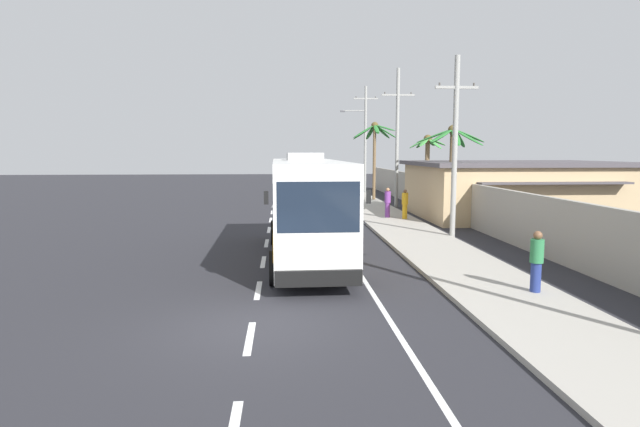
% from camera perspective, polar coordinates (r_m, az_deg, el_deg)
% --- Properties ---
extents(ground_plane, '(160.00, 160.00, 0.00)m').
position_cam_1_polar(ground_plane, '(12.21, -7.50, -12.20)').
color(ground_plane, '#28282D').
extents(sidewalk_kerb, '(3.20, 90.00, 0.14)m').
position_cam_1_polar(sidewalk_kerb, '(22.70, 11.50, -3.19)').
color(sidewalk_kerb, '#A8A399').
rests_on(sidewalk_kerb, ground).
extents(lane_markings, '(3.38, 71.36, 0.01)m').
position_cam_1_polar(lane_markings, '(26.73, -1.34, -1.69)').
color(lane_markings, white).
rests_on(lane_markings, ground).
extents(boundary_wall, '(0.24, 60.00, 2.30)m').
position_cam_1_polar(boundary_wall, '(27.51, 16.96, 0.66)').
color(boundary_wall, '#9E998E').
rests_on(boundary_wall, ground).
extents(coach_bus_foreground, '(2.92, 10.71, 3.92)m').
position_cam_1_polar(coach_bus_foreground, '(19.02, -1.50, 0.99)').
color(coach_bus_foreground, white).
rests_on(coach_bus_foreground, ground).
extents(motorcycle_beside_bus, '(0.56, 1.96, 1.56)m').
position_cam_1_polar(motorcycle_beside_bus, '(29.17, 2.19, 0.28)').
color(motorcycle_beside_bus, black).
rests_on(motorcycle_beside_bus, ground).
extents(pedestrian_near_kerb, '(0.36, 0.36, 1.68)m').
position_cam_1_polar(pedestrian_near_kerb, '(29.97, 9.31, 1.09)').
color(pedestrian_near_kerb, gold).
rests_on(pedestrian_near_kerb, sidewalk_kerb).
extents(pedestrian_midwalk, '(0.36, 0.36, 1.69)m').
position_cam_1_polar(pedestrian_midwalk, '(15.37, 22.69, -4.73)').
color(pedestrian_midwalk, navy).
rests_on(pedestrian_midwalk, sidewalk_kerb).
extents(pedestrian_far_walk, '(0.36, 0.36, 1.73)m').
position_cam_1_polar(pedestrian_far_walk, '(30.44, 7.44, 1.27)').
color(pedestrian_far_walk, '#75388E').
rests_on(pedestrian_far_walk, sidewalk_kerb).
extents(utility_pole_mid, '(1.94, 0.24, 8.17)m').
position_cam_1_polar(utility_pole_mid, '(24.22, 14.60, 7.28)').
color(utility_pole_mid, '#9E9E99').
rests_on(utility_pole_mid, ground).
extents(utility_pole_far, '(2.31, 0.24, 9.70)m').
position_cam_1_polar(utility_pole_far, '(37.16, 8.48, 8.40)').
color(utility_pole_far, '#9E9E99').
rests_on(utility_pole_far, ground).
extents(utility_pole_distant, '(3.58, 0.24, 10.10)m').
position_cam_1_polar(utility_pole_distant, '(50.22, 4.92, 8.45)').
color(utility_pole_distant, '#9E9E99').
rests_on(utility_pole_distant, ground).
extents(palm_nearest, '(3.80, 3.99, 6.29)m').
position_cam_1_polar(palm_nearest, '(41.82, 6.06, 8.03)').
color(palm_nearest, brown).
rests_on(palm_nearest, ground).
extents(palm_second, '(4.08, 3.94, 5.48)m').
position_cam_1_polar(palm_second, '(31.03, 14.33, 6.82)').
color(palm_second, brown).
rests_on(palm_second, ground).
extents(palm_third, '(2.63, 2.40, 5.09)m').
position_cam_1_polar(palm_third, '(36.16, 11.72, 6.12)').
color(palm_third, brown).
rests_on(palm_third, ground).
extents(roadside_building, '(12.15, 9.67, 3.37)m').
position_cam_1_polar(roadside_building, '(33.60, 20.58, 2.53)').
color(roadside_building, tan).
rests_on(roadside_building, ground).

